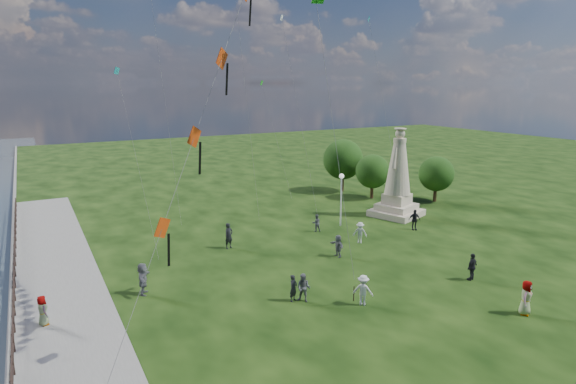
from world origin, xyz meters
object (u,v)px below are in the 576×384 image
person_1 (304,288)px  person_8 (360,233)px  person_0 (293,288)px  person_6 (229,236)px  person_11 (338,246)px  person_7 (316,223)px  statue (398,183)px  person_10 (43,312)px  person_4 (526,298)px  person_9 (414,220)px  person_3 (472,267)px  lamppost (341,188)px  person_5 (143,279)px  person_2 (363,290)px

person_1 → person_8: 11.28m
person_0 → person_1: 0.59m
person_6 → person_11: 8.14m
person_1 → person_7: person_1 is taller
statue → person_11: bearing=-169.2°
person_6 → person_7: size_ratio=1.33×
statue → person_10: size_ratio=5.18×
person_4 → person_9: size_ratio=1.08×
person_1 → person_11: (5.83, 5.08, -0.03)m
person_3 → person_7: (-3.13, 13.27, -0.15)m
person_10 → person_9: bearing=-99.4°
lamppost → person_3: lamppost is taller
statue → person_8: (-7.72, -4.66, -2.24)m
person_1 → person_5: 9.36m
person_6 → person_7: person_6 is taller
person_7 → person_11: (-1.81, -5.77, 0.07)m
lamppost → person_11: lamppost is taller
person_6 → person_1: bearing=-106.8°
person_1 → statue: bearing=82.3°
lamppost → person_8: lamppost is taller
person_7 → person_9: (7.43, -3.58, 0.15)m
person_7 → person_10: person_10 is taller
person_4 → person_8: (-0.53, 13.73, -0.12)m
person_4 → person_3: bearing=51.0°
person_5 → statue: bearing=-55.9°
person_4 → person_8: 13.74m
person_9 → person_10: bearing=-153.6°
person_1 → person_8: size_ratio=1.01×
person_2 → person_5: (-10.38, 7.24, 0.09)m
person_7 → person_10: bearing=35.5°
person_1 → person_6: person_6 is taller
statue → person_11: statue is taller
statue → person_0: 20.59m
person_8 → person_11: size_ratio=1.03×
person_6 → person_3: bearing=-67.7°
person_2 → person_5: bearing=13.1°
person_7 → lamppost: bearing=-155.3°
statue → person_4: bearing=-130.6°
person_3 → person_7: person_3 is taller
person_3 → person_8: 9.34m
lamppost → person_8: size_ratio=2.79×
person_9 → person_10: person_9 is taller
person_4 → person_11: 12.62m
person_5 → lamppost: bearing=-51.8°
person_1 → person_2: (2.70, -1.90, 0.04)m
person_5 → person_2: bearing=-104.8°
person_3 → person_10: size_ratio=1.12×
person_3 → person_11: 8.98m
person_6 → person_9: 15.69m
person_9 → person_8: bearing=-155.7°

